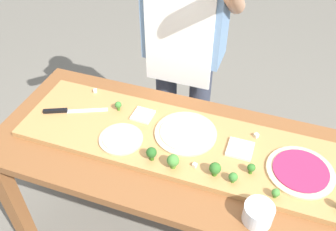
{
  "coord_description": "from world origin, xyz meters",
  "views": [
    {
      "loc": [
        0.27,
        -1.04,
        1.96
      ],
      "look_at": [
        -0.12,
        0.07,
        0.9
      ],
      "focal_mm": 39.43,
      "sensor_mm": 36.0,
      "label": 1
    }
  ],
  "objects_px": {
    "pizza_whole_beet_magenta": "(300,171)",
    "cheese_crumble_b": "(95,91)",
    "broccoli_floret_front_left": "(215,169)",
    "broccoli_floret_center_right": "(118,105)",
    "cook_center": "(184,39)",
    "broccoli_floret_front_mid": "(251,168)",
    "broccoli_floret_front_right": "(173,161)",
    "cheese_crumble_a": "(256,135)",
    "broccoli_floret_back_mid": "(151,153)",
    "broccoli_floret_center_left": "(276,193)",
    "pizza_slice_center": "(143,115)",
    "pizza_whole_cheese_artichoke": "(186,133)",
    "pizza_slice_near_left": "(240,149)",
    "cheese_crumble_c": "(195,165)",
    "flour_cup": "(258,214)",
    "pizza_whole_white_garlic": "(121,139)",
    "chefs_knife": "(66,111)",
    "broccoli_floret_back_right": "(233,177)",
    "prep_table": "(188,168)"
  },
  "relations": [
    {
      "from": "broccoli_floret_back_mid",
      "to": "broccoli_floret_front_mid",
      "type": "distance_m",
      "value": 0.4
    },
    {
      "from": "pizza_whole_cheese_artichoke",
      "to": "broccoli_floret_center_right",
      "type": "bearing_deg",
      "value": 171.95
    },
    {
      "from": "pizza_whole_cheese_artichoke",
      "to": "pizza_slice_center",
      "type": "distance_m",
      "value": 0.23
    },
    {
      "from": "broccoli_floret_center_left",
      "to": "broccoli_floret_back_right",
      "type": "height_order",
      "value": "broccoli_floret_back_right"
    },
    {
      "from": "cook_center",
      "to": "broccoli_floret_center_right",
      "type": "bearing_deg",
      "value": -112.88
    },
    {
      "from": "pizza_slice_near_left",
      "to": "broccoli_floret_center_right",
      "type": "height_order",
      "value": "broccoli_floret_center_right"
    },
    {
      "from": "cheese_crumble_c",
      "to": "flour_cup",
      "type": "xyz_separation_m",
      "value": [
        0.27,
        -0.14,
        -0.0
      ]
    },
    {
      "from": "pizza_whole_white_garlic",
      "to": "broccoli_floret_front_mid",
      "type": "distance_m",
      "value": 0.56
    },
    {
      "from": "chefs_knife",
      "to": "cheese_crumble_b",
      "type": "height_order",
      "value": "same"
    },
    {
      "from": "cook_center",
      "to": "pizza_slice_near_left",
      "type": "bearing_deg",
      "value": -50.49
    },
    {
      "from": "pizza_slice_near_left",
      "to": "pizza_slice_center",
      "type": "bearing_deg",
      "value": 172.59
    },
    {
      "from": "broccoli_floret_front_right",
      "to": "pizza_whole_beet_magenta",
      "type": "bearing_deg",
      "value": 16.31
    },
    {
      "from": "pizza_whole_beet_magenta",
      "to": "cheese_crumble_c",
      "type": "relative_size",
      "value": 16.69
    },
    {
      "from": "pizza_whole_beet_magenta",
      "to": "cheese_crumble_b",
      "type": "distance_m",
      "value": 1.02
    },
    {
      "from": "pizza_slice_center",
      "to": "broccoli_floret_back_mid",
      "type": "xyz_separation_m",
      "value": [
        0.13,
        -0.23,
        0.03
      ]
    },
    {
      "from": "broccoli_floret_back_right",
      "to": "broccoli_floret_back_mid",
      "type": "height_order",
      "value": "broccoli_floret_back_mid"
    },
    {
      "from": "pizza_slice_near_left",
      "to": "broccoli_floret_back_mid",
      "type": "relative_size",
      "value": 1.72
    },
    {
      "from": "pizza_whole_beet_magenta",
      "to": "cook_center",
      "type": "distance_m",
      "value": 0.86
    },
    {
      "from": "cheese_crumble_a",
      "to": "broccoli_floret_front_mid",
      "type": "bearing_deg",
      "value": -86.86
    },
    {
      "from": "cheese_crumble_b",
      "to": "cook_center",
      "type": "height_order",
      "value": "cook_center"
    },
    {
      "from": "pizza_whole_white_garlic",
      "to": "cheese_crumble_c",
      "type": "height_order",
      "value": "same"
    },
    {
      "from": "cheese_crumble_b",
      "to": "flour_cup",
      "type": "height_order",
      "value": "flour_cup"
    },
    {
      "from": "chefs_knife",
      "to": "broccoli_floret_front_mid",
      "type": "relative_size",
      "value": 5.76
    },
    {
      "from": "broccoli_floret_back_mid",
      "to": "cheese_crumble_c",
      "type": "bearing_deg",
      "value": 6.82
    },
    {
      "from": "pizza_slice_center",
      "to": "cook_center",
      "type": "xyz_separation_m",
      "value": [
        0.06,
        0.43,
        0.17
      ]
    },
    {
      "from": "pizza_whole_cheese_artichoke",
      "to": "pizza_slice_near_left",
      "type": "relative_size",
      "value": 2.57
    },
    {
      "from": "broccoli_floret_back_right",
      "to": "cheese_crumble_a",
      "type": "relative_size",
      "value": 2.6
    },
    {
      "from": "pizza_whole_beet_magenta",
      "to": "broccoli_floret_front_mid",
      "type": "distance_m",
      "value": 0.2
    },
    {
      "from": "chefs_knife",
      "to": "cook_center",
      "type": "relative_size",
      "value": 0.17
    },
    {
      "from": "broccoli_floret_center_left",
      "to": "cook_center",
      "type": "relative_size",
      "value": 0.03
    },
    {
      "from": "pizza_slice_center",
      "to": "broccoli_floret_front_mid",
      "type": "xyz_separation_m",
      "value": [
        0.52,
        -0.17,
        0.02
      ]
    },
    {
      "from": "pizza_slice_center",
      "to": "cheese_crumble_b",
      "type": "bearing_deg",
      "value": 163.37
    },
    {
      "from": "broccoli_floret_center_right",
      "to": "cook_center",
      "type": "relative_size",
      "value": 0.03
    },
    {
      "from": "broccoli_floret_front_right",
      "to": "cook_center",
      "type": "xyz_separation_m",
      "value": [
        -0.17,
        0.67,
        0.14
      ]
    },
    {
      "from": "pizza_whole_beet_magenta",
      "to": "broccoli_floret_center_right",
      "type": "xyz_separation_m",
      "value": [
        -0.83,
        0.1,
        0.02
      ]
    },
    {
      "from": "pizza_slice_center",
      "to": "pizza_slice_near_left",
      "type": "xyz_separation_m",
      "value": [
        0.46,
        -0.06,
        0.0
      ]
    },
    {
      "from": "cheese_crumble_c",
      "to": "broccoli_floret_front_left",
      "type": "bearing_deg",
      "value": -9.12
    },
    {
      "from": "broccoli_floret_front_left",
      "to": "broccoli_floret_center_right",
      "type": "xyz_separation_m",
      "value": [
        -0.52,
        0.23,
        -0.01
      ]
    },
    {
      "from": "broccoli_floret_front_left",
      "to": "cook_center",
      "type": "xyz_separation_m",
      "value": [
        -0.34,
        0.65,
        0.14
      ]
    },
    {
      "from": "broccoli_floret_back_mid",
      "to": "broccoli_floret_center_left",
      "type": "bearing_deg",
      "value": -2.42
    },
    {
      "from": "cheese_crumble_b",
      "to": "broccoli_floret_front_left",
      "type": "bearing_deg",
      "value": -24.3
    },
    {
      "from": "pizza_whole_beet_magenta",
      "to": "cook_center",
      "type": "bearing_deg",
      "value": 140.86
    },
    {
      "from": "chefs_knife",
      "to": "cheese_crumble_c",
      "type": "height_order",
      "value": "same"
    },
    {
      "from": "cook_center",
      "to": "cheese_crumble_b",
      "type": "bearing_deg",
      "value": -135.18
    },
    {
      "from": "pizza_whole_white_garlic",
      "to": "broccoli_floret_front_mid",
      "type": "bearing_deg",
      "value": 0.41
    },
    {
      "from": "pizza_whole_cheese_artichoke",
      "to": "broccoli_floret_center_right",
      "type": "distance_m",
      "value": 0.35
    },
    {
      "from": "prep_table",
      "to": "broccoli_floret_back_mid",
      "type": "height_order",
      "value": "broccoli_floret_back_mid"
    },
    {
      "from": "pizza_whole_beet_magenta",
      "to": "pizza_whole_white_garlic",
      "type": "relative_size",
      "value": 1.4
    },
    {
      "from": "broccoli_floret_front_mid",
      "to": "broccoli_floret_front_right",
      "type": "bearing_deg",
      "value": -166.26
    },
    {
      "from": "pizza_slice_near_left",
      "to": "cook_center",
      "type": "distance_m",
      "value": 0.66
    }
  ]
}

